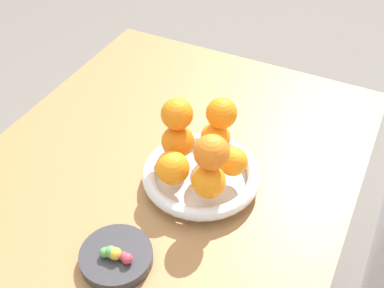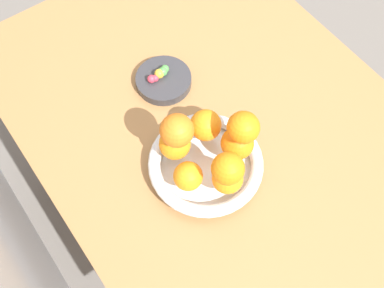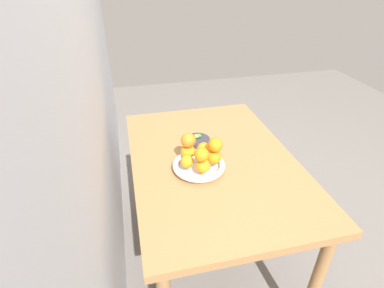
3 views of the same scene
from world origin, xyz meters
name	(u,v)px [view 3 (image 3 of 3)]	position (x,y,z in m)	size (l,w,h in m)	color
ground_plane	(209,259)	(0.00, 0.00, 0.00)	(6.00, 6.00, 0.00)	slate
wall_back	(78,58)	(0.00, 0.51, 1.25)	(4.00, 0.05, 2.50)	silver
dining_table	(212,173)	(0.00, 0.00, 0.65)	(1.10, 0.76, 0.74)	#9E7042
fruit_bowl	(199,166)	(-0.07, 0.09, 0.76)	(0.23, 0.23, 0.04)	silver
candy_dish	(198,140)	(0.16, 0.04, 0.75)	(0.13, 0.13, 0.02)	#333338
orange_0	(214,157)	(-0.09, 0.03, 0.81)	(0.07, 0.07, 0.07)	orange
orange_1	(204,149)	(-0.02, 0.05, 0.81)	(0.06, 0.06, 0.06)	orange
orange_2	(188,151)	(-0.02, 0.13, 0.81)	(0.06, 0.06, 0.06)	orange
orange_3	(187,161)	(-0.09, 0.15, 0.81)	(0.06, 0.06, 0.06)	orange
orange_4	(203,166)	(-0.14, 0.09, 0.81)	(0.06, 0.06, 0.06)	orange
orange_5	(215,145)	(-0.10, 0.02, 0.88)	(0.06, 0.06, 0.06)	orange
orange_6	(188,140)	(-0.03, 0.13, 0.88)	(0.06, 0.06, 0.06)	orange
orange_7	(202,155)	(-0.14, 0.10, 0.87)	(0.06, 0.06, 0.06)	orange
candy_ball_0	(196,136)	(0.17, 0.04, 0.77)	(0.02, 0.02, 0.02)	gold
candy_ball_1	(194,137)	(0.16, 0.06, 0.77)	(0.02, 0.02, 0.02)	#C6384C
candy_ball_2	(198,136)	(0.17, 0.03, 0.77)	(0.02, 0.02, 0.02)	#4C9947
candy_ball_3	(192,137)	(0.17, 0.06, 0.77)	(0.02, 0.02, 0.02)	#C6384C
candy_ball_4	(196,136)	(0.17, 0.04, 0.77)	(0.02, 0.02, 0.02)	gold
candy_ball_5	(199,136)	(0.17, 0.02, 0.77)	(0.02, 0.02, 0.02)	#4C9947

